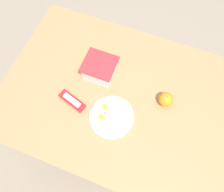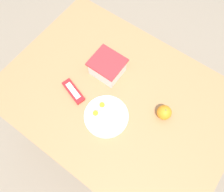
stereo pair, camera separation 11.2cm
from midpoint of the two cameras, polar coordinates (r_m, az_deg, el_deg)
name	(u,v)px [view 1 (the left image)]	position (r m, az deg, el deg)	size (l,w,h in m)	color
ground_plane	(115,130)	(1.87, -0.85, -8.99)	(10.00, 10.00, 0.00)	gray
table	(117,102)	(1.25, -1.26, -1.94)	(1.23, 0.88, 0.75)	#AD7F51
food_container	(100,70)	(1.17, -5.90, 6.59)	(0.17, 0.15, 0.11)	white
orange_fruit	(166,99)	(1.12, 11.16, -1.24)	(0.07, 0.07, 0.07)	orange
rice_plate	(112,117)	(1.09, -2.83, -5.81)	(0.22, 0.22, 0.05)	white
candy_bar	(72,101)	(1.16, -13.09, -1.55)	(0.16, 0.09, 0.02)	red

